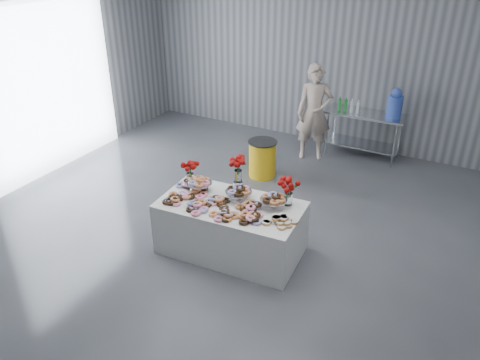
% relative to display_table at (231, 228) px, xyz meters
% --- Properties ---
extents(ground, '(9.00, 9.00, 0.00)m').
position_rel_display_table_xyz_m(ground, '(-0.22, -0.14, -0.38)').
color(ground, '#3C3F44').
rests_on(ground, ground).
extents(room_walls, '(8.04, 9.04, 4.02)m').
position_rel_display_table_xyz_m(room_walls, '(-0.49, -0.07, 2.26)').
color(room_walls, slate).
rests_on(room_walls, ground).
extents(display_table, '(1.96, 1.12, 0.75)m').
position_rel_display_table_xyz_m(display_table, '(0.00, 0.00, 0.00)').
color(display_table, white).
rests_on(display_table, ground).
extents(prep_table, '(1.50, 0.60, 0.90)m').
position_rel_display_table_xyz_m(prep_table, '(0.74, 3.96, 0.24)').
color(prep_table, silver).
rests_on(prep_table, ground).
extents(donut_mounds, '(1.85, 0.92, 0.09)m').
position_rel_display_table_xyz_m(donut_mounds, '(0.00, -0.05, 0.42)').
color(donut_mounds, '#DC8B50').
rests_on(donut_mounds, display_table).
extents(cake_stand_left, '(0.36, 0.36, 0.17)m').
position_rel_display_table_xyz_m(cake_stand_left, '(-0.56, 0.11, 0.52)').
color(cake_stand_left, silver).
rests_on(cake_stand_left, display_table).
extents(cake_stand_mid, '(0.36, 0.36, 0.17)m').
position_rel_display_table_xyz_m(cake_stand_mid, '(0.04, 0.15, 0.52)').
color(cake_stand_mid, silver).
rests_on(cake_stand_mid, display_table).
extents(cake_stand_right, '(0.36, 0.36, 0.17)m').
position_rel_display_table_xyz_m(cake_stand_right, '(0.54, 0.19, 0.52)').
color(cake_stand_right, silver).
rests_on(cake_stand_right, display_table).
extents(danish_pile, '(0.48, 0.48, 0.11)m').
position_rel_display_table_xyz_m(danish_pile, '(0.76, -0.10, 0.43)').
color(danish_pile, silver).
rests_on(danish_pile, display_table).
extents(bouquet_left, '(0.26, 0.26, 0.42)m').
position_rel_display_table_xyz_m(bouquet_left, '(-0.76, 0.20, 0.67)').
color(bouquet_left, white).
rests_on(bouquet_left, display_table).
extents(bouquet_right, '(0.26, 0.26, 0.42)m').
position_rel_display_table_xyz_m(bouquet_right, '(0.68, 0.34, 0.67)').
color(bouquet_right, white).
rests_on(bouquet_right, display_table).
extents(bouquet_center, '(0.26, 0.26, 0.57)m').
position_rel_display_table_xyz_m(bouquet_center, '(-0.07, 0.35, 0.75)').
color(bouquet_center, silver).
rests_on(bouquet_center, display_table).
extents(water_jug, '(0.28, 0.28, 0.55)m').
position_rel_display_table_xyz_m(water_jug, '(1.24, 3.96, 0.77)').
color(water_jug, '#4065DC').
rests_on(water_jug, prep_table).
extents(drink_bottles, '(0.54, 0.08, 0.27)m').
position_rel_display_table_xyz_m(drink_bottles, '(0.42, 3.86, 0.66)').
color(drink_bottles, '#268C33').
rests_on(drink_bottles, prep_table).
extents(person, '(0.79, 0.67, 1.83)m').
position_rel_display_table_xyz_m(person, '(-0.12, 3.46, 0.54)').
color(person, '#CC8C93').
rests_on(person, ground).
extents(trash_barrel, '(0.52, 0.52, 0.67)m').
position_rel_display_table_xyz_m(trash_barrel, '(-0.62, 2.26, -0.04)').
color(trash_barrel, gold).
rests_on(trash_barrel, ground).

